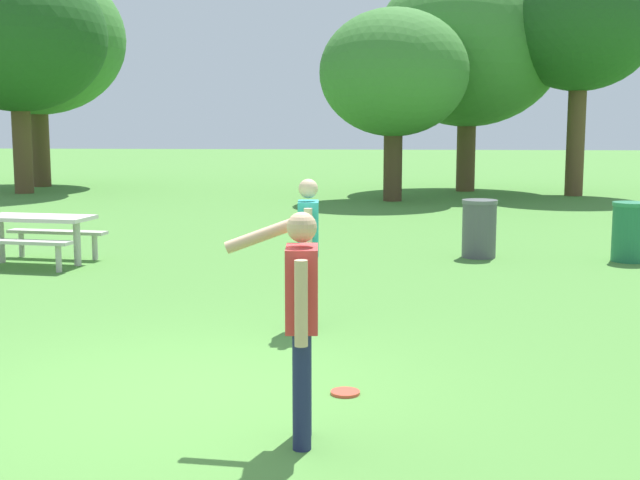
{
  "coord_description": "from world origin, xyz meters",
  "views": [
    {
      "loc": [
        1.72,
        -6.64,
        2.26
      ],
      "look_at": [
        0.98,
        2.16,
        1.0
      ],
      "focal_mm": 47.18,
      "sensor_mm": 36.0,
      "label": 1
    }
  ],
  "objects_px": {
    "person_catcher": "(300,309)",
    "tree_slender_mid": "(469,47)",
    "tree_back_left": "(580,28)",
    "person_thrower": "(308,243)",
    "trash_can_further_along": "(630,232)",
    "tree_far_right": "(394,73)",
    "tree_broad_center": "(17,36)",
    "frisbee": "(345,393)",
    "trash_can_beside_table": "(479,228)",
    "tree_tall_left": "(36,39)",
    "picnic_table_near": "(38,229)"
  },
  "relations": [
    {
      "from": "tree_slender_mid",
      "to": "tree_far_right",
      "type": "bearing_deg",
      "value": -123.33
    },
    {
      "from": "tree_broad_center",
      "to": "tree_slender_mid",
      "type": "height_order",
      "value": "tree_broad_center"
    },
    {
      "from": "trash_can_further_along",
      "to": "tree_slender_mid",
      "type": "distance_m",
      "value": 14.33
    },
    {
      "from": "picnic_table_near",
      "to": "tree_tall_left",
      "type": "height_order",
      "value": "tree_tall_left"
    },
    {
      "from": "picnic_table_near",
      "to": "trash_can_beside_table",
      "type": "height_order",
      "value": "trash_can_beside_table"
    },
    {
      "from": "tree_far_right",
      "to": "picnic_table_near",
      "type": "bearing_deg",
      "value": -116.68
    },
    {
      "from": "person_catcher",
      "to": "tree_back_left",
      "type": "xyz_separation_m",
      "value": [
        6.17,
        20.38,
        4.0
      ]
    },
    {
      "from": "frisbee",
      "to": "tree_back_left",
      "type": "relative_size",
      "value": 0.04
    },
    {
      "from": "tree_slender_mid",
      "to": "tree_back_left",
      "type": "distance_m",
      "value": 3.46
    },
    {
      "from": "frisbee",
      "to": "tree_tall_left",
      "type": "height_order",
      "value": "tree_tall_left"
    },
    {
      "from": "trash_can_beside_table",
      "to": "tree_tall_left",
      "type": "xyz_separation_m",
      "value": [
        -13.49,
        14.15,
        4.49
      ]
    },
    {
      "from": "person_thrower",
      "to": "picnic_table_near",
      "type": "relative_size",
      "value": 0.88
    },
    {
      "from": "tree_far_right",
      "to": "tree_back_left",
      "type": "relative_size",
      "value": 0.78
    },
    {
      "from": "trash_can_beside_table",
      "to": "tree_back_left",
      "type": "height_order",
      "value": "tree_back_left"
    },
    {
      "from": "person_catcher",
      "to": "trash_can_beside_table",
      "type": "height_order",
      "value": "person_catcher"
    },
    {
      "from": "trash_can_further_along",
      "to": "frisbee",
      "type": "bearing_deg",
      "value": -120.89
    },
    {
      "from": "person_catcher",
      "to": "tree_slender_mid",
      "type": "relative_size",
      "value": 0.23
    },
    {
      "from": "picnic_table_near",
      "to": "tree_tall_left",
      "type": "relative_size",
      "value": 0.25
    },
    {
      "from": "person_thrower",
      "to": "trash_can_beside_table",
      "type": "distance_m",
      "value": 5.6
    },
    {
      "from": "frisbee",
      "to": "trash_can_further_along",
      "type": "distance_m",
      "value": 8.22
    },
    {
      "from": "person_catcher",
      "to": "picnic_table_near",
      "type": "height_order",
      "value": "person_catcher"
    },
    {
      "from": "tree_broad_center",
      "to": "tree_far_right",
      "type": "distance_m",
      "value": 11.7
    },
    {
      "from": "tree_tall_left",
      "to": "tree_broad_center",
      "type": "bearing_deg",
      "value": -78.3
    },
    {
      "from": "tree_broad_center",
      "to": "tree_far_right",
      "type": "xyz_separation_m",
      "value": [
        11.52,
        -1.6,
        -1.26
      ]
    },
    {
      "from": "trash_can_further_along",
      "to": "tree_far_right",
      "type": "height_order",
      "value": "tree_far_right"
    },
    {
      "from": "tree_far_right",
      "to": "tree_slender_mid",
      "type": "bearing_deg",
      "value": 56.67
    },
    {
      "from": "tree_broad_center",
      "to": "tree_back_left",
      "type": "height_order",
      "value": "tree_broad_center"
    },
    {
      "from": "picnic_table_near",
      "to": "trash_can_further_along",
      "type": "bearing_deg",
      "value": 6.44
    },
    {
      "from": "tree_broad_center",
      "to": "tree_tall_left",
      "type": "bearing_deg",
      "value": 101.7
    },
    {
      "from": "tree_broad_center",
      "to": "trash_can_beside_table",
      "type": "bearing_deg",
      "value": -41.54
    },
    {
      "from": "person_catcher",
      "to": "tree_far_right",
      "type": "bearing_deg",
      "value": 87.87
    },
    {
      "from": "frisbee",
      "to": "tree_slender_mid",
      "type": "bearing_deg",
      "value": 82.38
    },
    {
      "from": "tree_tall_left",
      "to": "tree_back_left",
      "type": "distance_m",
      "value": 17.7
    },
    {
      "from": "tree_broad_center",
      "to": "frisbee",
      "type": "bearing_deg",
      "value": -59.33
    },
    {
      "from": "tree_broad_center",
      "to": "tree_far_right",
      "type": "relative_size",
      "value": 1.34
    },
    {
      "from": "person_catcher",
      "to": "trash_can_further_along",
      "type": "bearing_deg",
      "value": 61.15
    },
    {
      "from": "person_thrower",
      "to": "tree_back_left",
      "type": "bearing_deg",
      "value": 69.39
    },
    {
      "from": "tree_broad_center",
      "to": "trash_can_further_along",
      "type": "bearing_deg",
      "value": -37.32
    },
    {
      "from": "person_catcher",
      "to": "tree_broad_center",
      "type": "xyz_separation_m",
      "value": [
        -10.84,
        19.8,
        3.86
      ]
    },
    {
      "from": "tree_tall_left",
      "to": "picnic_table_near",
      "type": "bearing_deg",
      "value": -67.22
    },
    {
      "from": "tree_tall_left",
      "to": "person_thrower",
      "type": "bearing_deg",
      "value": -59.9
    },
    {
      "from": "person_thrower",
      "to": "tree_far_right",
      "type": "distance_m",
      "value": 15.18
    },
    {
      "from": "trash_can_beside_table",
      "to": "tree_broad_center",
      "type": "distance_m",
      "value": 17.82
    },
    {
      "from": "person_catcher",
      "to": "picnic_table_near",
      "type": "bearing_deg",
      "value": 124.87
    },
    {
      "from": "frisbee",
      "to": "tree_tall_left",
      "type": "relative_size",
      "value": 0.03
    },
    {
      "from": "tree_tall_left",
      "to": "tree_broad_center",
      "type": "height_order",
      "value": "tree_tall_left"
    },
    {
      "from": "person_thrower",
      "to": "tree_far_right",
      "type": "xyz_separation_m",
      "value": [
        0.94,
        14.93,
        2.62
      ]
    },
    {
      "from": "frisbee",
      "to": "tree_back_left",
      "type": "xyz_separation_m",
      "value": [
        5.91,
        19.3,
        4.95
      ]
    },
    {
      "from": "trash_can_further_along",
      "to": "tree_back_left",
      "type": "distance_m",
      "value": 13.16
    },
    {
      "from": "person_thrower",
      "to": "tree_slender_mid",
      "type": "xyz_separation_m",
      "value": [
        3.29,
        18.5,
        3.64
      ]
    }
  ]
}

